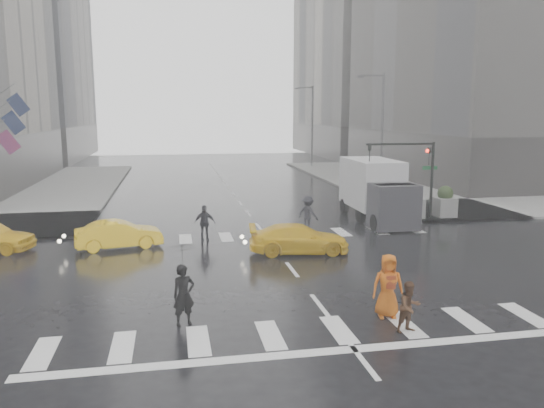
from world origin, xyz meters
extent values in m
plane|color=black|center=(0.00, 0.00, 0.00)|extent=(120.00, 120.00, 0.00)
cube|color=slate|center=(19.50, 17.50, 0.07)|extent=(35.00, 35.00, 0.15)
cube|color=#2B2826|center=(29.00, 27.00, 2.20)|extent=(26.05, 26.05, 4.40)
cube|color=#A0998B|center=(29.00, 56.00, 18.00)|extent=(26.00, 26.00, 36.00)
cube|color=#2B2826|center=(29.00, 56.00, 2.20)|extent=(26.05, 26.05, 4.40)
cylinder|color=black|center=(10.00, 8.00, 2.25)|extent=(0.16, 0.16, 4.50)
cylinder|color=black|center=(8.00, 8.00, 4.40)|extent=(4.00, 0.12, 0.12)
imported|color=black|center=(9.75, 8.00, 3.70)|extent=(0.16, 0.20, 1.00)
imported|color=black|center=(6.20, 8.00, 3.90)|extent=(0.16, 0.20, 1.00)
sphere|color=#FF190C|center=(9.65, 8.00, 4.00)|extent=(0.20, 0.20, 0.20)
cube|color=#0D5C25|center=(10.00, 8.30, 3.00)|extent=(0.90, 0.03, 0.22)
cylinder|color=#59595B|center=(11.00, 18.00, 4.50)|extent=(0.20, 0.20, 9.00)
cylinder|color=#59595B|center=(10.10, 18.00, 8.80)|extent=(1.80, 0.12, 0.12)
cube|color=#59595B|center=(9.20, 18.00, 8.70)|extent=(0.50, 0.22, 0.15)
cylinder|color=#59595B|center=(11.00, 38.00, 4.50)|extent=(0.20, 0.20, 9.00)
cylinder|color=#59595B|center=(10.10, 38.00, 8.80)|extent=(1.80, 0.12, 0.12)
cube|color=#59595B|center=(9.20, 38.00, 8.70)|extent=(0.50, 0.22, 0.15)
cube|color=slate|center=(7.00, 8.20, 0.70)|extent=(1.10, 1.10, 1.10)
sphere|color=black|center=(7.00, 8.20, 1.50)|extent=(0.90, 0.90, 0.90)
cube|color=slate|center=(9.00, 8.20, 0.70)|extent=(1.10, 1.10, 1.10)
sphere|color=black|center=(9.00, 8.20, 1.50)|extent=(0.90, 0.90, 0.90)
cube|color=slate|center=(11.00, 8.20, 0.70)|extent=(1.10, 1.10, 1.10)
sphere|color=black|center=(11.00, 8.20, 1.50)|extent=(0.90, 0.90, 0.90)
cube|color=red|center=(-14.80, 17.00, 4.25)|extent=(1.54, 0.02, 1.66)
cube|color=#101A3C|center=(-14.80, 18.50, 5.45)|extent=(1.54, 0.02, 1.66)
cylinder|color=#59595B|center=(-15.90, 20.00, 7.40)|extent=(2.00, 0.06, 1.43)
cube|color=#101A3C|center=(-14.80, 20.00, 6.65)|extent=(1.54, 0.02, 1.66)
imported|color=black|center=(-4.34, -4.80, 0.91)|extent=(0.76, 0.61, 1.81)
imported|color=black|center=(-4.34, -4.80, 1.99)|extent=(1.21, 1.22, 0.88)
imported|color=#442918|center=(1.89, -6.52, 0.74)|extent=(0.83, 0.72, 1.48)
imported|color=#C8590E|center=(1.75, -5.31, 0.98)|extent=(1.05, 0.79, 1.95)
cube|color=maroon|center=(1.75, -5.49, 1.15)|extent=(0.31, 0.21, 0.40)
imported|color=black|center=(-3.07, 5.47, 0.87)|extent=(1.13, 0.83, 1.74)
imported|color=black|center=(2.40, 6.75, 0.91)|extent=(1.27, 1.31, 1.82)
imported|color=yellow|center=(-7.02, 4.78, 0.64)|extent=(4.04, 2.00, 1.27)
imported|color=yellow|center=(0.86, 2.42, 0.64)|extent=(4.06, 2.22, 1.28)
cube|color=silver|center=(6.86, 9.23, 2.08)|extent=(2.44, 4.67, 2.74)
cube|color=#302F34|center=(6.86, 5.98, 1.27)|extent=(2.34, 1.83, 2.34)
cube|color=black|center=(6.86, 5.98, 1.98)|extent=(2.03, 0.91, 0.91)
cylinder|color=black|center=(5.79, 5.78, 0.46)|extent=(0.28, 0.91, 0.91)
cylinder|color=black|center=(7.92, 5.78, 0.46)|extent=(0.28, 0.91, 0.91)
cylinder|color=black|center=(5.79, 8.01, 0.46)|extent=(0.28, 0.91, 0.91)
cylinder|color=black|center=(7.92, 8.01, 0.46)|extent=(0.28, 0.91, 0.91)
cylinder|color=black|center=(5.79, 10.86, 0.46)|extent=(0.28, 0.91, 0.91)
cylinder|color=black|center=(7.92, 10.86, 0.46)|extent=(0.28, 0.91, 0.91)
camera|label=1|loc=(-4.57, -19.72, 6.15)|focal=35.00mm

